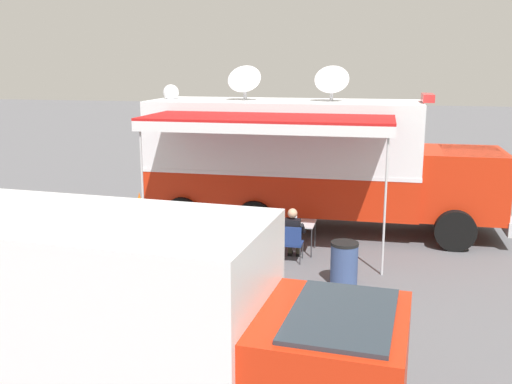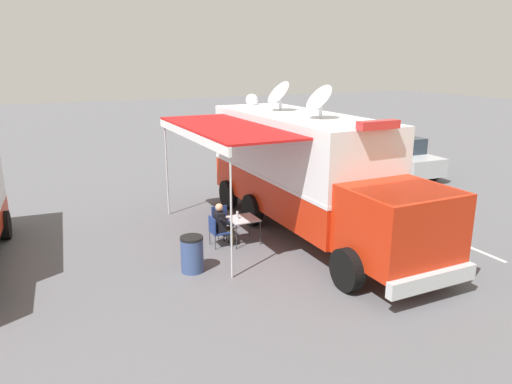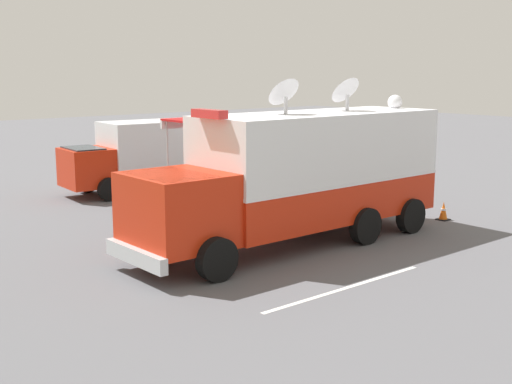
{
  "view_description": "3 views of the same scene",
  "coord_description": "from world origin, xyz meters",
  "px_view_note": "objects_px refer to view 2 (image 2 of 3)",
  "views": [
    {
      "loc": [
        15.63,
        2.61,
        4.49
      ],
      "look_at": [
        1.11,
        -0.54,
        1.2
      ],
      "focal_mm": 41.05,
      "sensor_mm": 36.0,
      "label": 1
    },
    {
      "loc": [
        7.45,
        12.59,
        5.12
      ],
      "look_at": [
        1.64,
        0.53,
        1.39
      ],
      "focal_mm": 33.79,
      "sensor_mm": 36.0,
      "label": 2
    },
    {
      "loc": [
        -12.71,
        12.96,
        4.63
      ],
      "look_at": [
        1.56,
        0.95,
        1.21
      ],
      "focal_mm": 46.8,
      "sensor_mm": 36.0,
      "label": 3
    }
  ],
  "objects_px": {
    "water_bottle": "(237,215)",
    "traffic_cone": "(256,180)",
    "trash_bin": "(192,254)",
    "folding_table": "(243,220)",
    "command_truck": "(308,169)",
    "folding_chair_at_table": "(216,229)",
    "car_behind_truck": "(398,156)",
    "folding_chair_beside_table": "(221,218)",
    "seated_responder": "(223,224)"
  },
  "relations": [
    {
      "from": "seated_responder",
      "to": "car_behind_truck",
      "type": "relative_size",
      "value": 0.29
    },
    {
      "from": "command_truck",
      "to": "car_behind_truck",
      "type": "bearing_deg",
      "value": -149.05
    },
    {
      "from": "trash_bin",
      "to": "traffic_cone",
      "type": "xyz_separation_m",
      "value": [
        -4.96,
        -6.64,
        -0.18
      ]
    },
    {
      "from": "trash_bin",
      "to": "water_bottle",
      "type": "bearing_deg",
      "value": -144.37
    },
    {
      "from": "command_truck",
      "to": "folding_chair_at_table",
      "type": "bearing_deg",
      "value": -1.09
    },
    {
      "from": "folding_table",
      "to": "folding_chair_at_table",
      "type": "bearing_deg",
      "value": -2.64
    },
    {
      "from": "folding_chair_beside_table",
      "to": "car_behind_truck",
      "type": "bearing_deg",
      "value": -159.96
    },
    {
      "from": "folding_chair_beside_table",
      "to": "traffic_cone",
      "type": "bearing_deg",
      "value": -126.49
    },
    {
      "from": "folding_chair_beside_table",
      "to": "trash_bin",
      "type": "xyz_separation_m",
      "value": [
        1.59,
        2.08,
        -0.06
      ]
    },
    {
      "from": "folding_table",
      "to": "folding_chair_at_table",
      "type": "distance_m",
      "value": 0.82
    },
    {
      "from": "water_bottle",
      "to": "folding_chair_beside_table",
      "type": "xyz_separation_m",
      "value": [
        0.19,
        -0.81,
        -0.32
      ]
    },
    {
      "from": "command_truck",
      "to": "folding_table",
      "type": "height_order",
      "value": "command_truck"
    },
    {
      "from": "traffic_cone",
      "to": "car_behind_truck",
      "type": "xyz_separation_m",
      "value": [
        -6.61,
        0.92,
        0.6
      ]
    },
    {
      "from": "seated_responder",
      "to": "water_bottle",
      "type": "bearing_deg",
      "value": -179.55
    },
    {
      "from": "trash_bin",
      "to": "seated_responder",
      "type": "bearing_deg",
      "value": -136.13
    },
    {
      "from": "water_bottle",
      "to": "seated_responder",
      "type": "distance_m",
      "value": 0.49
    },
    {
      "from": "car_behind_truck",
      "to": "folding_chair_at_table",
      "type": "bearing_deg",
      "value": 23.11
    },
    {
      "from": "traffic_cone",
      "to": "folding_chair_beside_table",
      "type": "bearing_deg",
      "value": 53.51
    },
    {
      "from": "traffic_cone",
      "to": "command_truck",
      "type": "bearing_deg",
      "value": 80.46
    },
    {
      "from": "water_bottle",
      "to": "folding_chair_at_table",
      "type": "bearing_deg",
      "value": 0.35
    },
    {
      "from": "folding_chair_beside_table",
      "to": "traffic_cone",
      "type": "distance_m",
      "value": 5.67
    },
    {
      "from": "water_bottle",
      "to": "folding_table",
      "type": "bearing_deg",
      "value": 165.17
    },
    {
      "from": "folding_table",
      "to": "folding_chair_at_table",
      "type": "relative_size",
      "value": 0.92
    },
    {
      "from": "folding_chair_at_table",
      "to": "trash_bin",
      "type": "xyz_separation_m",
      "value": [
        1.13,
        1.27,
        -0.06
      ]
    },
    {
      "from": "folding_table",
      "to": "car_behind_truck",
      "type": "bearing_deg",
      "value": -155.02
    },
    {
      "from": "command_truck",
      "to": "car_behind_truck",
      "type": "xyz_separation_m",
      "value": [
        -7.52,
        -4.51,
        -1.07
      ]
    },
    {
      "from": "seated_responder",
      "to": "trash_bin",
      "type": "xyz_separation_m",
      "value": [
        1.32,
        1.27,
        -0.2
      ]
    },
    {
      "from": "command_truck",
      "to": "folding_chair_at_table",
      "type": "xyz_separation_m",
      "value": [
        2.92,
        -0.06,
        -1.43
      ]
    },
    {
      "from": "water_bottle",
      "to": "traffic_cone",
      "type": "relative_size",
      "value": 0.39
    },
    {
      "from": "command_truck",
      "to": "traffic_cone",
      "type": "height_order",
      "value": "command_truck"
    },
    {
      "from": "command_truck",
      "to": "folding_table",
      "type": "xyz_separation_m",
      "value": [
        2.12,
        -0.02,
        -1.27
      ]
    },
    {
      "from": "folding_table",
      "to": "trash_bin",
      "type": "bearing_deg",
      "value": 32.55
    },
    {
      "from": "trash_bin",
      "to": "folding_table",
      "type": "bearing_deg",
      "value": -147.45
    },
    {
      "from": "folding_table",
      "to": "seated_responder",
      "type": "xyz_separation_m",
      "value": [
        0.61,
        -0.04,
        -0.02
      ]
    },
    {
      "from": "traffic_cone",
      "to": "trash_bin",
      "type": "bearing_deg",
      "value": 53.23
    },
    {
      "from": "command_truck",
      "to": "traffic_cone",
      "type": "xyz_separation_m",
      "value": [
        -0.91,
        -5.43,
        -1.67
      ]
    },
    {
      "from": "folding_chair_at_table",
      "to": "command_truck",
      "type": "bearing_deg",
      "value": 178.91
    },
    {
      "from": "car_behind_truck",
      "to": "trash_bin",
      "type": "bearing_deg",
      "value": 26.33
    },
    {
      "from": "water_bottle",
      "to": "folding_chair_at_table",
      "type": "height_order",
      "value": "water_bottle"
    },
    {
      "from": "folding_table",
      "to": "trash_bin",
      "type": "xyz_separation_m",
      "value": [
        1.93,
        1.23,
        -0.22
      ]
    },
    {
      "from": "folding_chair_at_table",
      "to": "car_behind_truck",
      "type": "bearing_deg",
      "value": -156.89
    },
    {
      "from": "folding_table",
      "to": "car_behind_truck",
      "type": "distance_m",
      "value": 10.63
    },
    {
      "from": "car_behind_truck",
      "to": "folding_table",
      "type": "bearing_deg",
      "value": 24.98
    },
    {
      "from": "folding_chair_at_table",
      "to": "car_behind_truck",
      "type": "distance_m",
      "value": 11.35
    },
    {
      "from": "seated_responder",
      "to": "command_truck",
      "type": "bearing_deg",
      "value": 178.82
    },
    {
      "from": "folding_chair_at_table",
      "to": "seated_responder",
      "type": "bearing_deg",
      "value": -179.87
    },
    {
      "from": "command_truck",
      "to": "folding_table",
      "type": "relative_size",
      "value": 11.84
    },
    {
      "from": "seated_responder",
      "to": "traffic_cone",
      "type": "height_order",
      "value": "seated_responder"
    },
    {
      "from": "command_truck",
      "to": "trash_bin",
      "type": "xyz_separation_m",
      "value": [
        4.05,
        1.22,
        -1.49
      ]
    },
    {
      "from": "traffic_cone",
      "to": "car_behind_truck",
      "type": "relative_size",
      "value": 0.14
    }
  ]
}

